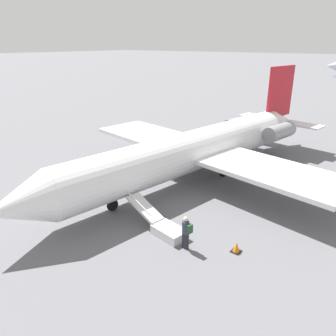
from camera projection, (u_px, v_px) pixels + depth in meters
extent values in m
plane|color=slate|center=(191.00, 179.00, 24.21)|extent=(600.00, 600.00, 0.00)
cylinder|color=white|center=(192.00, 151.00, 23.41)|extent=(21.57, 6.22, 2.87)
cone|color=white|center=(17.00, 206.00, 15.54)|extent=(3.56, 3.27, 2.81)
cone|color=white|center=(281.00, 123.00, 31.46)|extent=(4.12, 3.36, 2.81)
cube|color=red|center=(281.00, 92.00, 29.90)|extent=(4.00, 0.86, 4.59)
cube|color=white|center=(279.00, 121.00, 31.14)|extent=(2.97, 8.20, 0.14)
cube|color=white|center=(274.00, 172.00, 20.16)|extent=(5.95, 9.60, 0.29)
cube|color=white|center=(150.00, 135.00, 28.19)|extent=(5.95, 9.60, 0.29)
cylinder|color=gray|center=(279.00, 132.00, 27.50)|extent=(3.60, 1.82, 1.29)
cylinder|color=gray|center=(239.00, 124.00, 30.23)|extent=(3.60, 1.82, 1.29)
cylinder|color=black|center=(113.00, 205.00, 19.62)|extent=(0.73, 0.29, 0.71)
cylinder|color=gray|center=(112.00, 198.00, 19.45)|extent=(0.13, 0.13, 0.22)
cylinder|color=black|center=(223.00, 172.00, 24.58)|extent=(0.73, 0.29, 0.71)
cylinder|color=gray|center=(224.00, 166.00, 24.41)|extent=(0.13, 0.13, 0.22)
cylinder|color=black|center=(198.00, 164.00, 26.33)|extent=(0.73, 0.29, 0.71)
cylinder|color=gray|center=(198.00, 158.00, 26.16)|extent=(0.13, 0.13, 0.22)
cone|color=silver|center=(333.00, 66.00, 96.07)|extent=(5.14, 5.34, 3.67)
cube|color=silver|center=(169.00, 232.00, 17.03)|extent=(1.37, 1.95, 0.50)
cube|color=silver|center=(145.00, 208.00, 18.16)|extent=(1.24, 2.35, 0.90)
cube|color=silver|center=(138.00, 202.00, 17.69)|extent=(0.41, 2.20, 0.85)
cube|color=#23232D|center=(185.00, 241.00, 15.99)|extent=(0.24, 0.31, 0.85)
cylinder|color=#33384C|center=(186.00, 227.00, 15.72)|extent=(0.36, 0.36, 0.65)
sphere|color=beige|center=(186.00, 219.00, 15.56)|extent=(0.24, 0.24, 0.24)
cube|color=#23472D|center=(190.00, 229.00, 15.53)|extent=(0.30, 0.22, 0.44)
cube|color=black|center=(236.00, 251.00, 15.85)|extent=(0.46, 0.46, 0.03)
cone|color=orange|center=(236.00, 247.00, 15.76)|extent=(0.36, 0.36, 0.51)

